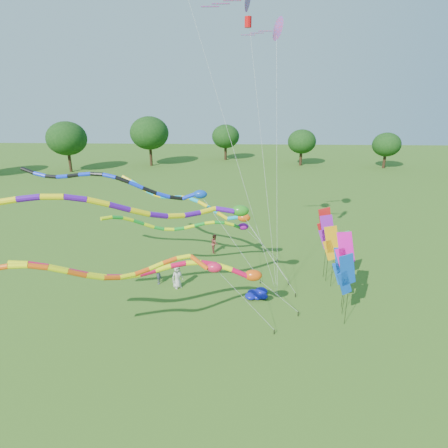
{
  "coord_description": "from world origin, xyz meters",
  "views": [
    {
      "loc": [
        -0.0,
        -17.11,
        12.55
      ],
      "look_at": [
        -0.94,
        4.83,
        4.8
      ],
      "focal_mm": 30.0,
      "sensor_mm": 36.0,
      "label": 1
    }
  ],
  "objects_px": {
    "tube_kite_red": "(174,271)",
    "person_b": "(158,273)",
    "tube_kite_orange": "(137,268)",
    "person_a": "(177,277)",
    "person_c": "(215,243)",
    "blue_nylon_heap": "(253,293)"
  },
  "relations": [
    {
      "from": "tube_kite_orange",
      "to": "person_c",
      "type": "xyz_separation_m",
      "value": [
        2.49,
        13.73,
        -4.42
      ]
    },
    {
      "from": "tube_kite_red",
      "to": "tube_kite_orange",
      "type": "bearing_deg",
      "value": -127.48
    },
    {
      "from": "blue_nylon_heap",
      "to": "person_b",
      "type": "height_order",
      "value": "person_b"
    },
    {
      "from": "tube_kite_orange",
      "to": "person_b",
      "type": "bearing_deg",
      "value": 75.01
    },
    {
      "from": "tube_kite_red",
      "to": "person_c",
      "type": "relative_size",
      "value": 8.87
    },
    {
      "from": "person_c",
      "to": "person_b",
      "type": "bearing_deg",
      "value": 139.46
    },
    {
      "from": "tube_kite_red",
      "to": "blue_nylon_heap",
      "type": "distance_m",
      "value": 6.92
    },
    {
      "from": "tube_kite_red",
      "to": "blue_nylon_heap",
      "type": "bearing_deg",
      "value": 28.25
    },
    {
      "from": "tube_kite_red",
      "to": "person_b",
      "type": "bearing_deg",
      "value": 96.32
    },
    {
      "from": "tube_kite_red",
      "to": "person_b",
      "type": "xyz_separation_m",
      "value": [
        -2.16,
        5.49,
        -2.96
      ]
    },
    {
      "from": "person_a",
      "to": "person_b",
      "type": "bearing_deg",
      "value": 121.78
    },
    {
      "from": "person_a",
      "to": "person_c",
      "type": "height_order",
      "value": "person_a"
    },
    {
      "from": "tube_kite_orange",
      "to": "blue_nylon_heap",
      "type": "relative_size",
      "value": 8.47
    },
    {
      "from": "tube_kite_orange",
      "to": "blue_nylon_heap",
      "type": "bearing_deg",
      "value": 29.01
    },
    {
      "from": "person_a",
      "to": "tube_kite_red",
      "type": "bearing_deg",
      "value": -119.15
    },
    {
      "from": "person_c",
      "to": "tube_kite_orange",
      "type": "bearing_deg",
      "value": 161.76
    },
    {
      "from": "blue_nylon_heap",
      "to": "person_a",
      "type": "xyz_separation_m",
      "value": [
        -5.07,
        0.88,
        0.62
      ]
    },
    {
      "from": "person_a",
      "to": "tube_kite_orange",
      "type": "bearing_deg",
      "value": -130.4
    },
    {
      "from": "tube_kite_orange",
      "to": "person_b",
      "type": "distance_m",
      "value": 9.37
    },
    {
      "from": "tube_kite_red",
      "to": "person_a",
      "type": "height_order",
      "value": "tube_kite_red"
    },
    {
      "from": "blue_nylon_heap",
      "to": "tube_kite_orange",
      "type": "bearing_deg",
      "value": -128.68
    },
    {
      "from": "blue_nylon_heap",
      "to": "person_b",
      "type": "xyz_separation_m",
      "value": [
        -6.48,
        1.41,
        0.57
      ]
    }
  ]
}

